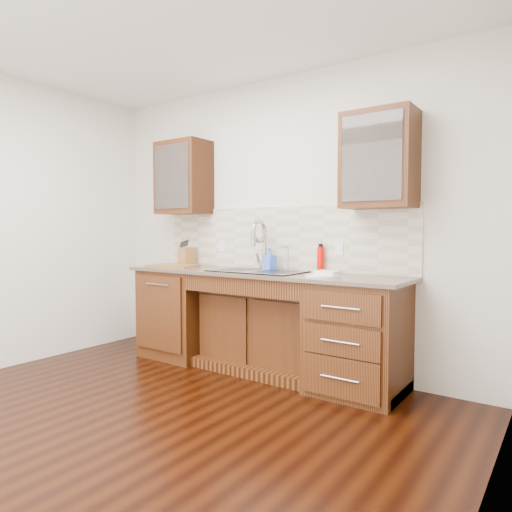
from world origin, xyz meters
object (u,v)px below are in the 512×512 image
Objects in this scene: plate at (322,276)px; cutting_board at (173,266)px; water_bottle at (320,260)px; knife_block at (187,256)px; soap_bottle at (270,259)px.

cutting_board is (-1.70, 0.04, 0.00)m from plate.
water_bottle is 1.55m from cutting_board.
plate is (0.18, -0.34, -0.10)m from water_bottle.
knife_block is at bearing 88.06° from cutting_board.
soap_bottle is 1.07m from cutting_board.
soap_bottle reaches higher than plate.
knife_block is 0.21m from cutting_board.
soap_bottle reaches higher than knife_block.
soap_bottle is 0.75× the size of plate.
water_bottle is 1.51m from knife_block.
soap_bottle is at bearing -1.23° from knife_block.
water_bottle is 0.48× the size of cutting_board.
knife_block is (-1.51, -0.10, -0.02)m from water_bottle.
plate is 1.71m from knife_block.
water_bottle is 1.16× the size of knife_block.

